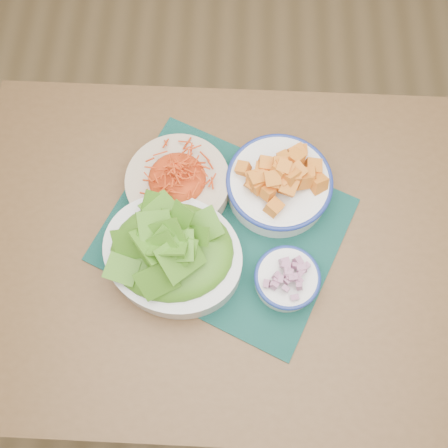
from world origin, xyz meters
The scene contains 7 objects.
ground centered at (0.00, 0.00, 0.00)m, with size 4.00×4.00×0.00m, color olive.
table centered at (-0.18, -0.09, 0.65)m, with size 1.23×0.83×0.75m.
placemat centered at (-0.22, -0.05, 0.75)m, with size 0.49×0.40×0.00m, color #092C28.
carrot_bowl centered at (-0.33, 0.04, 0.80)m, with size 0.29×0.29×0.09m.
squash_bowl centered at (-0.10, 0.04, 0.81)m, with size 0.25×0.25×0.11m.
lettuce_bowl centered at (-0.32, -0.13, 0.82)m, with size 0.37×0.34×0.14m.
onion_bowl centered at (-0.09, -0.17, 0.79)m, with size 0.17×0.17×0.07m.
Camera 1 is at (-0.21, -0.43, 1.79)m, focal length 40.00 mm.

